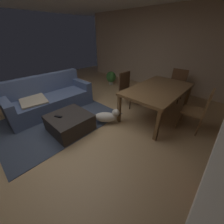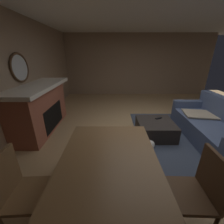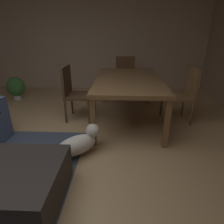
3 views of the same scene
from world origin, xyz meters
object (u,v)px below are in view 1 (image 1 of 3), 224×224
Objects in this scene: dining_chair_south at (199,109)px; small_dog at (107,116)px; dining_chair_east at (177,83)px; dining_chair_north at (127,87)px; potted_plant at (111,77)px; couch at (50,99)px; ottoman_coffee_table at (70,123)px; dining_table at (158,90)px; tv_remote at (58,116)px.

small_dog is at bearing 126.13° from dining_chair_south.
dining_chair_north is at bearing 145.21° from dining_chair_east.
dining_chair_south is at bearing -105.96° from potted_plant.
couch reaches higher than small_dog.
dining_chair_south is 1.78× the size of potted_plant.
ottoman_coffee_table is at bearing 161.99° from dining_chair_east.
small_dog is at bearing -164.89° from dining_chair_north.
dining_chair_north is 1.78× the size of potted_plant.
dining_chair_north reaches higher than dining_table.
dining_chair_north is 1.67× the size of small_dog.
tv_remote is at bearing 149.49° from small_dog.
potted_plant is at bearing 57.87° from dining_chair_north.
dining_chair_east is 2.52m from potted_plant.
potted_plant is at bearing 74.04° from dining_chair_south.
couch is 3.64m from dining_chair_south.
dining_chair_north is at bearing -122.13° from potted_plant.
dining_chair_south is 1.67× the size of small_dog.
potted_plant is 2.82m from small_dog.
potted_plant is at bearing 41.45° from small_dog.
small_dog is at bearing -30.06° from ottoman_coffee_table.
dining_chair_north is (-1.33, 0.92, 0.00)m from dining_chair_east.
dining_table is at bearing -55.42° from tv_remote.
potted_plant is (2.68, 0.22, -0.02)m from couch.
couch reaches higher than tv_remote.
dining_chair_south is at bearing -89.94° from dining_chair_north.
couch is at bearing 118.01° from dining_chair_south.
ottoman_coffee_table is 2.73m from dining_chair_south.
dining_chair_north is 1.22m from small_dog.
dining_table is (2.03, -1.15, 0.29)m from tv_remote.
dining_table is at bearing -111.54° from potted_plant.
couch is at bearing 82.79° from ottoman_coffee_table.
tv_remote reaches higher than small_dog.
potted_plant is (2.84, 1.45, 0.11)m from ottoman_coffee_table.
dining_chair_east is (3.36, -1.15, 0.14)m from tv_remote.
couch is 3.85× the size of small_dog.
couch is at bearing -175.36° from potted_plant.
potted_plant is (-0.35, 2.48, -0.23)m from dining_chair_east.
dining_chair_south reaches higher than tv_remote.
potted_plant is (3.01, 1.34, -0.09)m from tv_remote.
dining_chair_east reaches higher than dining_table.
couch is 2.86m from dining_table.
dining_chair_east is 1.62m from dining_chair_south.
dining_chair_south is at bearing -46.71° from ottoman_coffee_table.
ottoman_coffee_table is 1.55× the size of potted_plant.
dining_chair_south reaches higher than couch.
dining_table reaches higher than potted_plant.
dining_table is 3.38× the size of small_dog.
tv_remote is at bearing 161.17° from dining_chair_east.
dining_chair_south is (1.86, -1.98, 0.34)m from ottoman_coffee_table.
dining_chair_south is 1.96m from small_dog.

